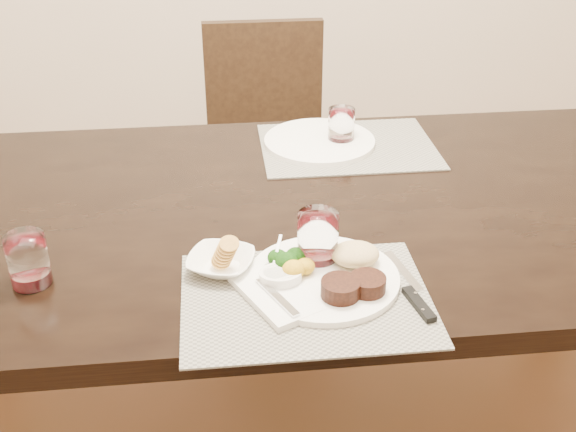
{
  "coord_description": "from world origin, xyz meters",
  "views": [
    {
      "loc": [
        -0.19,
        -1.44,
        1.55
      ],
      "look_at": [
        -0.05,
        -0.17,
        0.82
      ],
      "focal_mm": 45.0,
      "sensor_mm": 36.0,
      "label": 1
    }
  ],
  "objects": [
    {
      "name": "far_plate",
      "position": [
        0.09,
        0.32,
        0.76
      ],
      "size": [
        0.3,
        0.3,
        0.01
      ],
      "primitive_type": "cylinder",
      "color": "white",
      "rests_on": "placemat_far"
    },
    {
      "name": "cracker_bowl",
      "position": [
        -0.19,
        -0.25,
        0.77
      ],
      "size": [
        0.16,
        0.16,
        0.06
      ],
      "rotation": [
        0.0,
        0.0,
        -0.34
      ],
      "color": "white",
      "rests_on": "placemat_near"
    },
    {
      "name": "chair_far",
      "position": [
        0.0,
        0.93,
        0.5
      ],
      "size": [
        0.42,
        0.42,
        0.9
      ],
      "color": "black",
      "rests_on": "ground"
    },
    {
      "name": "napkin_fork",
      "position": [
        -0.09,
        -0.35,
        0.76
      ],
      "size": [
        0.17,
        0.21,
        0.02
      ],
      "rotation": [
        0.0,
        0.0,
        0.45
      ],
      "color": "white",
      "rests_on": "placemat_near"
    },
    {
      "name": "placemat_far",
      "position": [
        0.17,
        0.3,
        0.75
      ],
      "size": [
        0.46,
        0.34,
        0.0
      ],
      "primitive_type": "cube",
      "color": "gray",
      "rests_on": "dining_table"
    },
    {
      "name": "dining_table",
      "position": [
        0.0,
        0.0,
        0.67
      ],
      "size": [
        2.0,
        1.0,
        0.75
      ],
      "color": "black",
      "rests_on": "ground"
    },
    {
      "name": "sauce_ramekin",
      "position": [
        -0.08,
        -0.32,
        0.77
      ],
      "size": [
        0.08,
        0.12,
        0.07
      ],
      "rotation": [
        0.0,
        0.0,
        -0.36
      ],
      "color": "white",
      "rests_on": "placemat_near"
    },
    {
      "name": "steak_knife",
      "position": [
        0.17,
        -0.39,
        0.76
      ],
      "size": [
        0.05,
        0.24,
        0.01
      ],
      "rotation": [
        0.0,
        0.0,
        0.21
      ],
      "color": "silver",
      "rests_on": "placemat_near"
    },
    {
      "name": "wine_glass_near",
      "position": [
        0.0,
        -0.25,
        0.8
      ],
      "size": [
        0.08,
        0.08,
        0.11
      ],
      "rotation": [
        0.0,
        0.0,
        -0.14
      ],
      "color": "white",
      "rests_on": "placemat_near"
    },
    {
      "name": "wine_glass_side",
      "position": [
        -0.55,
        -0.25,
        0.8
      ],
      "size": [
        0.08,
        0.08,
        0.1
      ],
      "rotation": [
        0.0,
        0.0,
        0.03
      ],
      "color": "white",
      "rests_on": "dining_table"
    },
    {
      "name": "wine_glass_far",
      "position": [
        0.15,
        0.32,
        0.8
      ],
      "size": [
        0.07,
        0.07,
        0.1
      ],
      "rotation": [
        0.0,
        0.0,
        -0.2
      ],
      "color": "white",
      "rests_on": "placemat_far"
    },
    {
      "name": "dinner_plate",
      "position": [
        0.02,
        -0.32,
        0.77
      ],
      "size": [
        0.29,
        0.29,
        0.05
      ],
      "rotation": [
        0.0,
        0.0,
        0.24
      ],
      "color": "white",
      "rests_on": "placemat_near"
    },
    {
      "name": "placemat_near",
      "position": [
        -0.03,
        -0.36,
        0.75
      ],
      "size": [
        0.46,
        0.34,
        0.0
      ],
      "primitive_type": "cube",
      "color": "gray",
      "rests_on": "dining_table"
    }
  ]
}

